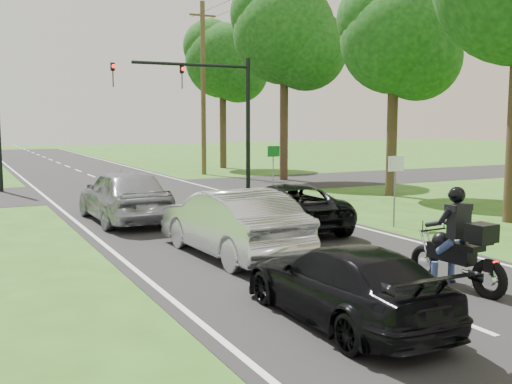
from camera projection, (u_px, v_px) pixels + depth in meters
ground at (315, 265)px, 13.25m from camera, size 140.00×140.00×0.00m
road at (169, 207)px, 22.11m from camera, size 8.00×100.00×0.01m
cross_road at (127, 190)px, 27.43m from camera, size 60.00×7.00×0.01m
motorcycle_rider at (459, 249)px, 11.25m from camera, size 0.65×2.29×1.97m
dark_suv at (287, 206)px, 17.51m from camera, size 2.71×5.04×1.34m
silver_sedan at (231, 222)px, 14.01m from camera, size 1.95×4.90×1.58m
silver_suv at (124, 195)px, 18.75m from camera, size 2.11×5.03×1.70m
dark_car_behind at (344, 283)px, 9.42m from camera, size 1.77×4.27×1.23m
traffic_signal at (211, 99)px, 26.66m from camera, size 6.38×0.44×6.00m
utility_pole_far at (203, 88)px, 34.92m from camera, size 1.60×0.28×10.00m
sign_white at (395, 174)px, 17.81m from camera, size 0.55×0.07×2.12m
sign_green at (273, 159)px, 24.99m from camera, size 0.55×0.07×2.12m
tree_row_c at (402, 46)px, 24.68m from camera, size 4.80×4.65×8.76m
tree_row_d at (292, 39)px, 31.30m from camera, size 5.76×5.58×10.45m
tree_row_e at (228, 65)px, 39.53m from camera, size 5.28×5.12×9.61m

